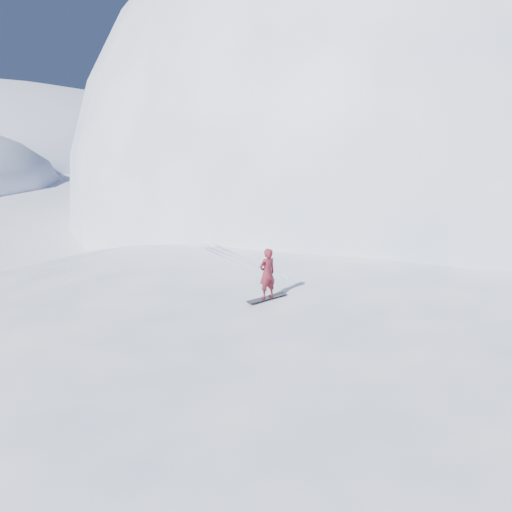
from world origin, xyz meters
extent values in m
plane|color=white|center=(0.00, 0.00, 0.00)|extent=(400.00, 400.00, 0.00)
ellipsoid|color=white|center=(1.00, 3.00, 0.00)|extent=(36.00, 28.00, 4.80)
ellipsoid|color=white|center=(22.00, 26.00, 0.00)|extent=(60.00, 56.00, 56.00)
ellipsoid|color=white|center=(10.00, 20.00, 0.00)|extent=(28.00, 24.00, 18.00)
ellipsoid|color=white|center=(-4.00, -2.00, 0.00)|extent=(6.00, 5.40, 0.80)
ellipsoid|color=white|center=(-2.00, 6.00, 0.00)|extent=(7.00, 6.30, 1.00)
ellipsoid|color=white|center=(7.00, 4.00, 0.00)|extent=(4.00, 3.60, 0.60)
cube|color=black|center=(-1.44, 1.17, 2.41)|extent=(1.43, 0.63, 0.02)
imported|color=maroon|center=(-1.44, 1.17, 3.21)|extent=(0.65, 0.52, 1.58)
cube|color=silver|center=(-1.29, 5.63, 2.42)|extent=(1.19, 5.90, 0.04)
cube|color=silver|center=(-0.93, 5.63, 2.42)|extent=(1.48, 5.84, 0.04)
cube|color=silver|center=(-0.62, 5.63, 2.42)|extent=(1.37, 5.87, 0.04)
camera|label=1|loc=(-6.33, -11.18, 7.57)|focal=32.00mm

